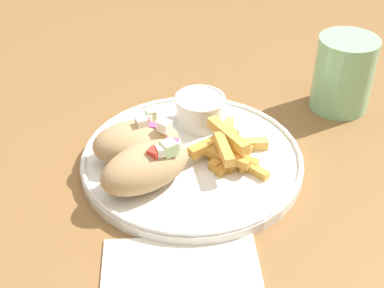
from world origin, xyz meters
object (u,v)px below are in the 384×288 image
(pita_sandwich_near, at_px, (146,167))
(water_glass, at_px, (343,77))
(fries_pile, at_px, (228,149))
(plate, at_px, (192,159))
(sauce_ramekin, at_px, (200,109))
(pita_sandwich_far, at_px, (137,142))

(pita_sandwich_near, bearing_deg, water_glass, -0.55)
(fries_pile, relative_size, water_glass, 1.05)
(plate, distance_m, water_glass, 0.26)
(fries_pile, distance_m, water_glass, 0.23)
(pita_sandwich_near, bearing_deg, sauce_ramekin, 27.45)
(plate, bearing_deg, pita_sandwich_far, 171.00)
(pita_sandwich_far, height_order, fries_pile, pita_sandwich_far)
(plate, bearing_deg, pita_sandwich_near, -146.74)
(pita_sandwich_near, height_order, sauce_ramekin, pita_sandwich_near)
(sauce_ramekin, bearing_deg, water_glass, 5.71)
(pita_sandwich_far, bearing_deg, pita_sandwich_near, -86.15)
(pita_sandwich_near, xyz_separation_m, sauce_ramekin, (0.09, 0.11, -0.00))
(fries_pile, height_order, water_glass, water_glass)
(fries_pile, bearing_deg, pita_sandwich_far, 168.67)
(pita_sandwich_far, bearing_deg, water_glass, 13.79)
(plate, distance_m, pita_sandwich_near, 0.08)
(fries_pile, relative_size, sauce_ramekin, 1.64)
(pita_sandwich_near, height_order, fries_pile, pita_sandwich_near)
(plate, height_order, pita_sandwich_far, pita_sandwich_far)
(sauce_ramekin, height_order, water_glass, water_glass)
(plate, relative_size, pita_sandwich_far, 2.57)
(pita_sandwich_near, distance_m, pita_sandwich_far, 0.05)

